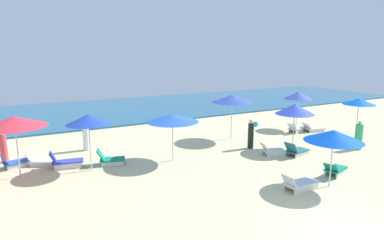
{
  "coord_description": "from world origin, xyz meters",
  "views": [
    {
      "loc": [
        -7.89,
        -4.91,
        5.07
      ],
      "look_at": [
        0.58,
        10.78,
        1.34
      ],
      "focal_mm": 30.44,
      "sensor_mm": 36.0,
      "label": 1
    }
  ],
  "objects_px": {
    "lounge_chair_6_1": "(272,150)",
    "lounge_chair_5_1": "(299,184)",
    "lounge_chair_6_0": "(296,151)",
    "umbrella_7": "(172,118)",
    "umbrella_5": "(334,136)",
    "beachgoer_1": "(86,136)",
    "umbrella_6": "(295,109)",
    "beachgoer_0": "(4,148)",
    "lounge_chair_1_0": "(110,159)",
    "umbrella_3": "(359,102)",
    "lounge_chair_4_1": "(15,162)",
    "lounge_chair_4_0": "(42,160)",
    "umbrella_0": "(232,99)",
    "beachgoer_3": "(251,134)",
    "lounge_chair_2_1": "(313,128)",
    "umbrella_2": "(298,95)",
    "beach_ball_1": "(256,124)",
    "umbrella_4": "(14,122)",
    "lounge_chair_1_1": "(65,162)",
    "beachgoer_2": "(359,136)",
    "lounge_chair_5_0": "(335,169)",
    "umbrella_1": "(88,119)",
    "lounge_chair_2_0": "(296,128)"
  },
  "relations": [
    {
      "from": "umbrella_3",
      "to": "lounge_chair_4_1",
      "type": "xyz_separation_m",
      "value": [
        -18.45,
        3.74,
        -1.92
      ]
    },
    {
      "from": "beach_ball_1",
      "to": "lounge_chair_1_1",
      "type": "bearing_deg",
      "value": -169.09
    },
    {
      "from": "umbrella_1",
      "to": "lounge_chair_4_0",
      "type": "xyz_separation_m",
      "value": [
        -1.86,
        1.78,
        -2.06
      ]
    },
    {
      "from": "umbrella_2",
      "to": "umbrella_7",
      "type": "distance_m",
      "value": 10.37
    },
    {
      "from": "lounge_chair_6_0",
      "to": "lounge_chair_5_1",
      "type": "bearing_deg",
      "value": 125.94
    },
    {
      "from": "lounge_chair_1_1",
      "to": "umbrella_3",
      "type": "distance_m",
      "value": 16.77
    },
    {
      "from": "lounge_chair_1_0",
      "to": "umbrella_3",
      "type": "relative_size",
      "value": 0.58
    },
    {
      "from": "lounge_chair_1_0",
      "to": "umbrella_6",
      "type": "bearing_deg",
      "value": -87.65
    },
    {
      "from": "lounge_chair_5_0",
      "to": "lounge_chair_5_1",
      "type": "height_order",
      "value": "lounge_chair_5_1"
    },
    {
      "from": "umbrella_5",
      "to": "lounge_chair_6_0",
      "type": "relative_size",
      "value": 1.57
    },
    {
      "from": "lounge_chair_5_0",
      "to": "umbrella_7",
      "type": "distance_m",
      "value": 7.38
    },
    {
      "from": "lounge_chair_4_0",
      "to": "beachgoer_0",
      "type": "xyz_separation_m",
      "value": [
        -1.5,
        1.23,
        0.48
      ]
    },
    {
      "from": "umbrella_2",
      "to": "lounge_chair_6_0",
      "type": "xyz_separation_m",
      "value": [
        -4.42,
        -4.3,
        -1.99
      ]
    },
    {
      "from": "lounge_chair_1_1",
      "to": "beach_ball_1",
      "type": "xyz_separation_m",
      "value": [
        12.83,
        2.47,
        -0.11
      ]
    },
    {
      "from": "lounge_chair_5_0",
      "to": "beachgoer_0",
      "type": "relative_size",
      "value": 0.88
    },
    {
      "from": "lounge_chair_2_0",
      "to": "lounge_chair_4_1",
      "type": "relative_size",
      "value": 1.12
    },
    {
      "from": "umbrella_3",
      "to": "beachgoer_0",
      "type": "distance_m",
      "value": 19.51
    },
    {
      "from": "umbrella_6",
      "to": "beachgoer_0",
      "type": "bearing_deg",
      "value": 159.67
    },
    {
      "from": "lounge_chair_2_1",
      "to": "umbrella_2",
      "type": "bearing_deg",
      "value": 27.5
    },
    {
      "from": "lounge_chair_6_1",
      "to": "lounge_chair_4_1",
      "type": "bearing_deg",
      "value": 88.14
    },
    {
      "from": "umbrella_4",
      "to": "lounge_chair_4_1",
      "type": "height_order",
      "value": "umbrella_4"
    },
    {
      "from": "lounge_chair_4_1",
      "to": "lounge_chair_5_1",
      "type": "xyz_separation_m",
      "value": [
        9.34,
        -7.87,
        0.01
      ]
    },
    {
      "from": "umbrella_0",
      "to": "umbrella_7",
      "type": "relative_size",
      "value": 1.07
    },
    {
      "from": "umbrella_2",
      "to": "lounge_chair_4_0",
      "type": "height_order",
      "value": "umbrella_2"
    },
    {
      "from": "lounge_chair_5_0",
      "to": "beach_ball_1",
      "type": "height_order",
      "value": "lounge_chair_5_0"
    },
    {
      "from": "umbrella_4",
      "to": "umbrella_5",
      "type": "relative_size",
      "value": 1.15
    },
    {
      "from": "umbrella_3",
      "to": "beachgoer_0",
      "type": "bearing_deg",
      "value": 165.98
    },
    {
      "from": "lounge_chair_6_1",
      "to": "lounge_chair_5_1",
      "type": "bearing_deg",
      "value": 169.5
    },
    {
      "from": "beachgoer_3",
      "to": "umbrella_6",
      "type": "bearing_deg",
      "value": -99.26
    },
    {
      "from": "umbrella_5",
      "to": "lounge_chair_5_1",
      "type": "distance_m",
      "value": 2.2
    },
    {
      "from": "umbrella_0",
      "to": "lounge_chair_1_1",
      "type": "height_order",
      "value": "umbrella_0"
    },
    {
      "from": "lounge_chair_6_1",
      "to": "beachgoer_2",
      "type": "height_order",
      "value": "beachgoer_2"
    },
    {
      "from": "umbrella_6",
      "to": "lounge_chair_6_1",
      "type": "xyz_separation_m",
      "value": [
        -1.55,
        -0.16,
        -1.96
      ]
    },
    {
      "from": "umbrella_4",
      "to": "beachgoer_3",
      "type": "bearing_deg",
      "value": -6.12
    },
    {
      "from": "umbrella_5",
      "to": "umbrella_2",
      "type": "bearing_deg",
      "value": 51.4
    },
    {
      "from": "beachgoer_3",
      "to": "umbrella_0",
      "type": "bearing_deg",
      "value": 22.06
    },
    {
      "from": "lounge_chair_2_1",
      "to": "umbrella_6",
      "type": "xyz_separation_m",
      "value": [
        -4.21,
        -2.39,
        1.98
      ]
    },
    {
      "from": "lounge_chair_4_1",
      "to": "beachgoer_2",
      "type": "height_order",
      "value": "beachgoer_2"
    },
    {
      "from": "umbrella_0",
      "to": "umbrella_3",
      "type": "bearing_deg",
      "value": -23.58
    },
    {
      "from": "lounge_chair_1_1",
      "to": "beachgoer_0",
      "type": "height_order",
      "value": "beachgoer_0"
    },
    {
      "from": "lounge_chair_1_1",
      "to": "lounge_chair_5_1",
      "type": "bearing_deg",
      "value": -122.99
    },
    {
      "from": "umbrella_7",
      "to": "beachgoer_0",
      "type": "xyz_separation_m",
      "value": [
        -7.04,
        3.54,
        -1.37
      ]
    },
    {
      "from": "umbrella_6",
      "to": "lounge_chair_2_1",
      "type": "bearing_deg",
      "value": 29.57
    },
    {
      "from": "umbrella_5",
      "to": "beachgoer_1",
      "type": "relative_size",
      "value": 1.33
    },
    {
      "from": "umbrella_1",
      "to": "umbrella_7",
      "type": "xyz_separation_m",
      "value": [
        3.69,
        -0.52,
        -0.2
      ]
    },
    {
      "from": "lounge_chair_6_0",
      "to": "umbrella_7",
      "type": "bearing_deg",
      "value": 59.01
    },
    {
      "from": "lounge_chair_6_1",
      "to": "beach_ball_1",
      "type": "distance_m",
      "value": 6.45
    },
    {
      "from": "lounge_chair_2_0",
      "to": "beach_ball_1",
      "type": "bearing_deg",
      "value": 10.86
    },
    {
      "from": "beachgoer_2",
      "to": "beachgoer_0",
      "type": "bearing_deg",
      "value": 60.45
    },
    {
      "from": "lounge_chair_4_1",
      "to": "beach_ball_1",
      "type": "height_order",
      "value": "lounge_chair_4_1"
    }
  ]
}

